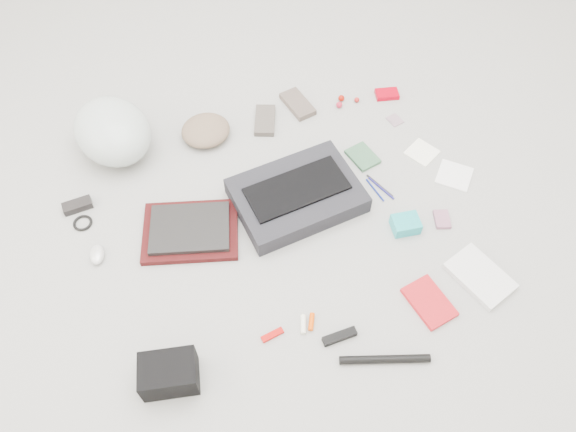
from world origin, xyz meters
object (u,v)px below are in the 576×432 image
object	(u,v)px
laptop	(190,228)
camera_bag	(169,374)
bike_helmet	(113,131)
messenger_bag	(297,196)
book_red	(429,302)
accordion_wallet	(406,224)

from	to	relation	value
laptop	camera_bag	world-z (taller)	camera_bag
bike_helmet	camera_bag	world-z (taller)	bike_helmet
messenger_bag	laptop	world-z (taller)	messenger_bag
laptop	camera_bag	distance (m)	0.57
book_red	laptop	bearing A→B (deg)	131.40
camera_bag	accordion_wallet	size ratio (longest dim) A/B	1.75
laptop	book_red	distance (m)	0.92
messenger_bag	bike_helmet	distance (m)	0.81
messenger_bag	bike_helmet	bearing A→B (deg)	134.20
messenger_bag	accordion_wallet	size ratio (longest dim) A/B	4.67
bike_helmet	camera_bag	size ratio (longest dim) A/B	2.05
camera_bag	book_red	xyz separation A→B (m)	(0.92, 0.01, -0.05)
camera_bag	book_red	world-z (taller)	camera_bag
bike_helmet	book_red	world-z (taller)	bike_helmet
messenger_bag	laptop	distance (m)	0.43
laptop	book_red	xyz separation A→B (m)	(0.75, -0.54, -0.03)
laptop	bike_helmet	size ratio (longest dim) A/B	0.81
messenger_bag	camera_bag	world-z (taller)	camera_bag
book_red	accordion_wallet	distance (m)	0.32
laptop	bike_helmet	xyz separation A→B (m)	(-0.21, 0.51, 0.08)
accordion_wallet	messenger_bag	bearing A→B (deg)	150.97
bike_helmet	accordion_wallet	size ratio (longest dim) A/B	3.60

